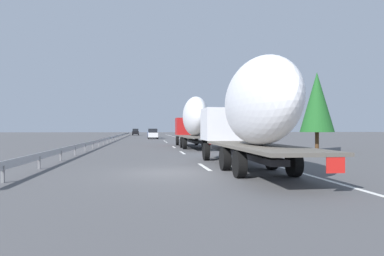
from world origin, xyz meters
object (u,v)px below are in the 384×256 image
Objects in this scene: truck_trailing at (250,111)px; road_sign at (194,127)px; car_blue_sedan at (152,133)px; car_black_suv at (136,132)px; car_white_van at (153,134)px; truck_lead at (193,120)px.

road_sign is (40.35, -3.10, -0.57)m from truck_trailing.
truck_trailing reaches higher than car_blue_sedan.
car_black_suv is 25.66m from car_blue_sedan.
truck_trailing is 49.13m from car_white_van.
truck_lead is at bearing 0.00° from truck_trailing.
truck_lead is 22.20m from road_sign.
car_white_van reaches higher than car_black_suv.
car_blue_sedan is (8.55, -0.02, 0.00)m from car_white_van.
truck_trailing is 3.07× the size of car_blue_sedan.
car_blue_sedan is at bearing 4.82° from truck_lead.
car_black_suv is (64.48, 7.48, -1.81)m from truck_lead.
truck_trailing reaches higher than car_white_van.
car_blue_sedan is (57.54, 3.30, -1.75)m from truck_trailing.
truck_lead reaches higher than truck_trailing.
truck_trailing is at bearing 175.61° from road_sign.
car_white_van is 10.83m from road_sign.
truck_trailing is 57.66m from car_blue_sedan.
truck_lead is at bearing 171.97° from road_sign.
road_sign is (-8.64, -6.42, 1.18)m from car_white_van.
truck_lead is at bearing -173.81° from car_white_van.
car_blue_sedan is at bearing -170.64° from car_black_suv.
road_sign is (-42.51, -10.58, 1.19)m from car_black_suv.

